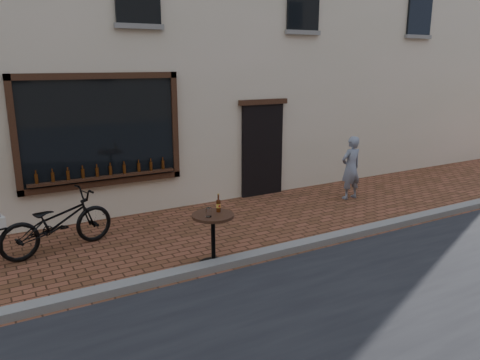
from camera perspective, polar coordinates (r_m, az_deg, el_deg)
ground at (r=7.84m, az=4.45°, el=-9.71°), size 90.00×90.00×0.00m
kerb at (r=7.96m, az=3.64°, el=-8.82°), size 90.00×0.25×0.12m
cargo_bicycle at (r=8.58m, az=-21.62°, el=-4.79°), size 2.34×1.18×1.10m
bistro_table at (r=7.43m, az=-3.28°, el=-5.98°), size 0.67×0.67×1.14m
pedestrian at (r=11.32m, az=13.36°, el=1.46°), size 0.56×0.37×1.50m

